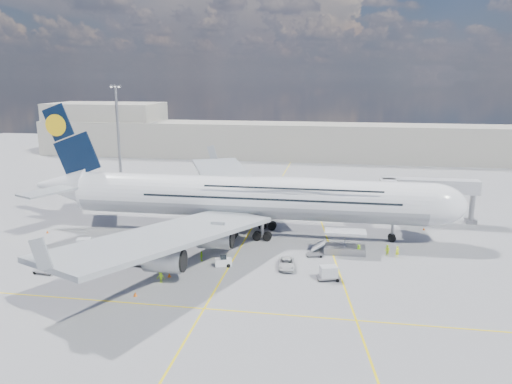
% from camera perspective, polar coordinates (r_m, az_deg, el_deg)
% --- Properties ---
extents(ground, '(300.00, 300.00, 0.00)m').
position_cam_1_polar(ground, '(80.59, -2.17, -6.95)').
color(ground, gray).
rests_on(ground, ground).
extents(taxi_line_main, '(0.25, 220.00, 0.01)m').
position_cam_1_polar(taxi_line_main, '(80.58, -2.17, -6.95)').
color(taxi_line_main, yellow).
rests_on(taxi_line_main, ground).
extents(taxi_line_cross, '(120.00, 0.25, 0.01)m').
position_cam_1_polar(taxi_line_cross, '(62.69, -5.95, -13.11)').
color(taxi_line_cross, yellow).
rests_on(taxi_line_cross, ground).
extents(taxi_line_diag, '(14.16, 99.06, 0.01)m').
position_cam_1_polar(taxi_line_diag, '(88.53, 8.11, -5.21)').
color(taxi_line_diag, yellow).
rests_on(taxi_line_diag, ground).
extents(airliner, '(77.26, 79.15, 23.71)m').
position_cam_1_polar(airliner, '(87.95, -0.72, -0.55)').
color(airliner, white).
rests_on(airliner, ground).
extents(jet_bridge, '(18.80, 12.10, 8.50)m').
position_cam_1_polar(jet_bridge, '(98.33, 17.66, 0.28)').
color(jet_bridge, '#B7B7BC').
rests_on(jet_bridge, ground).
extents(cargo_loader, '(8.53, 3.20, 3.67)m').
position_cam_1_polar(cargo_loader, '(81.40, 9.99, -6.01)').
color(cargo_loader, silver).
rests_on(cargo_loader, ground).
extents(light_mast, '(3.00, 0.70, 25.50)m').
position_cam_1_polar(light_mast, '(132.18, -15.46, 6.37)').
color(light_mast, gray).
rests_on(light_mast, ground).
extents(terminal, '(180.00, 16.00, 12.00)m').
position_cam_1_polar(terminal, '(171.18, 4.28, 5.81)').
color(terminal, '#B2AD9E').
rests_on(terminal, ground).
extents(hangar, '(40.00, 22.00, 18.00)m').
position_cam_1_polar(hangar, '(194.85, -16.68, 7.08)').
color(hangar, '#B2AD9E').
rests_on(hangar, ground).
extents(tree_line, '(160.00, 6.00, 8.00)m').
position_cam_1_polar(tree_line, '(216.79, 16.06, 6.34)').
color(tree_line, '#193814').
rests_on(tree_line, ground).
extents(dolly_row_a, '(3.13, 1.92, 0.43)m').
position_cam_1_polar(dolly_row_a, '(78.57, -23.02, -8.32)').
color(dolly_row_a, gray).
rests_on(dolly_row_a, ground).
extents(dolly_row_b, '(3.36, 1.81, 2.11)m').
position_cam_1_polar(dolly_row_b, '(79.97, -18.86, -6.97)').
color(dolly_row_b, gray).
rests_on(dolly_row_b, ground).
extents(dolly_row_c, '(3.49, 2.28, 0.48)m').
position_cam_1_polar(dolly_row_c, '(77.60, -13.36, -7.83)').
color(dolly_row_c, gray).
rests_on(dolly_row_c, ground).
extents(dolly_back, '(3.25, 2.33, 1.86)m').
position_cam_1_polar(dolly_back, '(86.37, -19.05, -5.60)').
color(dolly_back, gray).
rests_on(dolly_back, ground).
extents(dolly_nose_far, '(3.49, 2.51, 1.99)m').
position_cam_1_polar(dolly_nose_far, '(70.72, 8.30, -9.10)').
color(dolly_nose_far, gray).
rests_on(dolly_nose_far, ground).
extents(dolly_nose_near, '(2.81, 1.93, 0.38)m').
position_cam_1_polar(dolly_nose_near, '(79.46, 6.70, -7.11)').
color(dolly_nose_near, gray).
rests_on(dolly_nose_near, ground).
extents(baggage_tug, '(2.68, 1.82, 1.53)m').
position_cam_1_polar(baggage_tug, '(75.05, -3.75, -7.97)').
color(baggage_tug, white).
rests_on(baggage_tug, ground).
extents(catering_truck_inner, '(6.18, 3.88, 3.43)m').
position_cam_1_polar(catering_truck_inner, '(112.63, -2.21, -0.26)').
color(catering_truck_inner, gray).
rests_on(catering_truck_inner, ground).
extents(catering_truck_outer, '(7.84, 4.35, 4.42)m').
position_cam_1_polar(catering_truck_outer, '(128.61, -4.94, 1.59)').
color(catering_truck_outer, gray).
rests_on(catering_truck_outer, ground).
extents(service_van, '(2.84, 5.21, 1.39)m').
position_cam_1_polar(service_van, '(74.31, 3.49, -8.17)').
color(service_van, silver).
rests_on(service_van, ground).
extents(crew_nose, '(0.76, 0.65, 1.77)m').
position_cam_1_polar(crew_nose, '(81.46, 15.85, -6.58)').
color(crew_nose, '#E8FF1A').
rests_on(crew_nose, ground).
extents(crew_loader, '(1.10, 1.13, 1.83)m').
position_cam_1_polar(crew_loader, '(81.49, 14.77, -6.48)').
color(crew_loader, '#C2E618').
rests_on(crew_loader, ground).
extents(crew_wing, '(0.42, 0.94, 1.58)m').
position_cam_1_polar(crew_wing, '(77.29, -6.25, -7.29)').
color(crew_wing, '#9CE017').
rests_on(crew_wing, ground).
extents(crew_van, '(1.03, 1.00, 1.79)m').
position_cam_1_polar(crew_van, '(80.71, 11.65, -6.52)').
color(crew_van, '#98F019').
rests_on(crew_van, ground).
extents(crew_tug, '(1.13, 0.67, 1.72)m').
position_cam_1_polar(crew_tug, '(70.33, -10.82, -9.51)').
color(crew_tug, '#B9F81A').
rests_on(crew_tug, ground).
extents(cone_nose, '(0.40, 0.40, 0.50)m').
position_cam_1_polar(cone_nose, '(96.99, 18.64, -4.00)').
color(cone_nose, orange).
rests_on(cone_nose, ground).
extents(cone_wing_left_inner, '(0.39, 0.39, 0.50)m').
position_cam_1_polar(cone_wing_left_inner, '(107.12, -2.26, -1.72)').
color(cone_wing_left_inner, orange).
rests_on(cone_wing_left_inner, ground).
extents(cone_wing_left_outer, '(0.37, 0.37, 0.48)m').
position_cam_1_polar(cone_wing_left_outer, '(119.46, -8.30, -0.29)').
color(cone_wing_left_outer, orange).
rests_on(cone_wing_left_outer, ground).
extents(cone_wing_right_inner, '(0.50, 0.50, 0.64)m').
position_cam_1_polar(cone_wing_right_inner, '(72.24, -9.89, -9.32)').
color(cone_wing_right_inner, orange).
rests_on(cone_wing_right_inner, ground).
extents(cone_wing_right_outer, '(0.48, 0.48, 0.61)m').
position_cam_1_polar(cone_wing_right_outer, '(67.26, -13.63, -11.27)').
color(cone_wing_right_outer, orange).
rests_on(cone_wing_right_outer, ground).
extents(cone_tail, '(0.41, 0.41, 0.52)m').
position_cam_1_polar(cone_tail, '(97.71, -22.74, -4.22)').
color(cone_tail, orange).
rests_on(cone_tail, ground).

